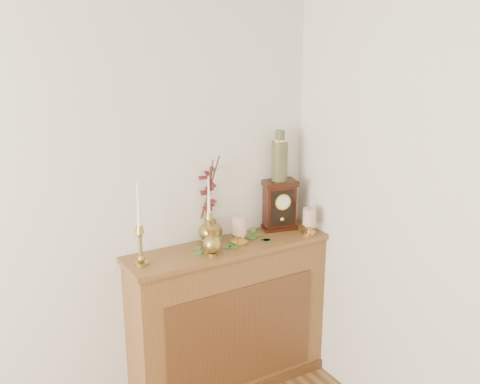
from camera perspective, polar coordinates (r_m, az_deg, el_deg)
console_shelf at (r=3.46m, az=-1.08°, el=-12.95°), size 1.24×0.34×0.93m
candlestick_left at (r=2.97m, az=-10.11°, el=-4.71°), size 0.08×0.08×0.45m
candlestick_center at (r=3.19m, az=-3.15°, el=-3.24°), size 0.07×0.07×0.41m
bud_vase at (r=3.07m, az=-2.84°, el=-5.11°), size 0.10×0.10×0.16m
ginger_jar at (r=3.24m, az=-3.22°, el=-1.03°), size 0.21×0.23×0.52m
pillar_candle_left at (r=3.22m, az=-0.07°, el=-3.78°), size 0.09×0.09×0.18m
pillar_candle_right at (r=3.40m, az=7.05°, el=-2.83°), size 0.09×0.09×0.17m
ivy_garland at (r=3.29m, az=-0.47°, el=-4.83°), size 0.46×0.19×0.08m
mantel_clock at (r=3.46m, az=3.98°, el=-1.33°), size 0.23×0.19×0.31m
ceramic_vase at (r=3.39m, az=4.06°, el=3.45°), size 0.10×0.10×0.31m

